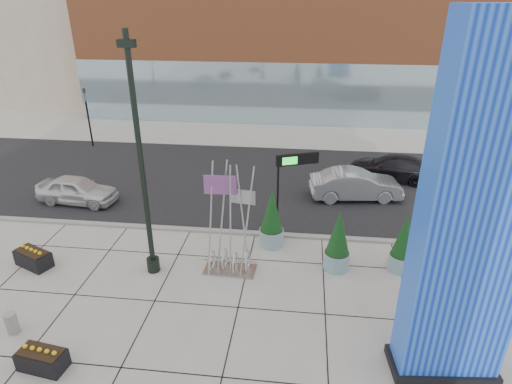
# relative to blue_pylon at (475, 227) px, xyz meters

# --- Properties ---
(ground) EXTENTS (160.00, 160.00, 0.00)m
(ground) POSITION_rel_blue_pylon_xyz_m (-7.25, 2.95, -4.71)
(ground) COLOR #9E9991
(ground) RESTS_ON ground
(street_asphalt) EXTENTS (80.00, 12.00, 0.02)m
(street_asphalt) POSITION_rel_blue_pylon_xyz_m (-7.25, 12.95, -4.70)
(street_asphalt) COLOR black
(street_asphalt) RESTS_ON ground
(curb_edge) EXTENTS (80.00, 0.30, 0.12)m
(curb_edge) POSITION_rel_blue_pylon_xyz_m (-7.25, 6.95, -4.65)
(curb_edge) COLOR gray
(curb_edge) RESTS_ON ground
(tower_podium) EXTENTS (34.00, 10.00, 11.00)m
(tower_podium) POSITION_rel_blue_pylon_xyz_m (-6.25, 29.95, 0.79)
(tower_podium) COLOR #9B502D
(tower_podium) RESTS_ON ground
(tower_glass_front) EXTENTS (34.00, 0.60, 5.00)m
(tower_glass_front) POSITION_rel_blue_pylon_xyz_m (-6.25, 25.15, -2.21)
(tower_glass_front) COLOR #8CA5B2
(tower_glass_front) RESTS_ON ground
(blue_pylon) EXTENTS (3.03, 1.56, 9.76)m
(blue_pylon) POSITION_rel_blue_pylon_xyz_m (0.00, 0.00, 0.00)
(blue_pylon) COLOR #0C31C2
(blue_pylon) RESTS_ON ground
(lamp_post) EXTENTS (0.57, 0.49, 8.96)m
(lamp_post) POSITION_rel_blue_pylon_xyz_m (-9.89, 3.74, -1.04)
(lamp_post) COLOR black
(lamp_post) RESTS_ON ground
(public_art_sculpture) EXTENTS (2.06, 1.10, 4.58)m
(public_art_sculpture) POSITION_rel_blue_pylon_xyz_m (-6.89, 4.10, -3.51)
(public_art_sculpture) COLOR #B4B7B9
(public_art_sculpture) RESTS_ON ground
(concrete_bollard) EXTENTS (0.38, 0.38, 0.74)m
(concrete_bollard) POSITION_rel_blue_pylon_xyz_m (-13.25, -0.05, -4.34)
(concrete_bollard) COLOR gray
(concrete_bollard) RESTS_ON ground
(overhead_street_sign) EXTENTS (1.77, 0.82, 3.91)m
(overhead_street_sign) POSITION_rel_blue_pylon_xyz_m (-4.58, 6.75, -1.36)
(overhead_street_sign) COLOR black
(overhead_street_sign) RESTS_ON ground
(round_planter_east) EXTENTS (0.96, 0.96, 2.39)m
(round_planter_east) POSITION_rel_blue_pylon_xyz_m (-0.25, 4.95, -3.58)
(round_planter_east) COLOR #7CA2A7
(round_planter_east) RESTS_ON ground
(round_planter_mid) EXTENTS (1.02, 1.02, 2.55)m
(round_planter_mid) POSITION_rel_blue_pylon_xyz_m (-2.76, 4.75, -3.50)
(round_planter_mid) COLOR #7CA2A7
(round_planter_mid) RESTS_ON ground
(round_planter_west) EXTENTS (1.05, 1.05, 2.63)m
(round_planter_west) POSITION_rel_blue_pylon_xyz_m (-5.45, 6.19, -3.47)
(round_planter_west) COLOR #7CA2A7
(round_planter_west) RESTS_ON ground
(box_planter_north) EXTENTS (1.66, 1.27, 0.82)m
(box_planter_north) POSITION_rel_blue_pylon_xyz_m (-14.75, 3.53, -4.34)
(box_planter_north) COLOR black
(box_planter_north) RESTS_ON ground
(box_planter_south) EXTENTS (1.45, 0.88, 0.75)m
(box_planter_south) POSITION_rel_blue_pylon_xyz_m (-11.48, -1.30, -4.37)
(box_planter_south) COLOR black
(box_planter_south) RESTS_ON ground
(car_white_west) EXTENTS (4.25, 2.02, 1.40)m
(car_white_west) POSITION_rel_blue_pylon_xyz_m (-15.78, 9.17, -4.01)
(car_white_west) COLOR silver
(car_white_west) RESTS_ON ground
(car_silver_mid) EXTENTS (4.93, 2.26, 1.57)m
(car_silver_mid) POSITION_rel_blue_pylon_xyz_m (-1.43, 11.32, -3.93)
(car_silver_mid) COLOR #95989B
(car_silver_mid) RESTS_ON ground
(car_dark_east) EXTENTS (5.23, 3.13, 1.42)m
(car_dark_east) POSITION_rel_blue_pylon_xyz_m (0.93, 14.28, -4.00)
(car_dark_east) COLOR black
(car_dark_east) RESTS_ON ground
(traffic_signal) EXTENTS (0.15, 0.18, 4.10)m
(traffic_signal) POSITION_rel_blue_pylon_xyz_m (-19.25, 17.95, -2.41)
(traffic_signal) COLOR black
(traffic_signal) RESTS_ON ground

